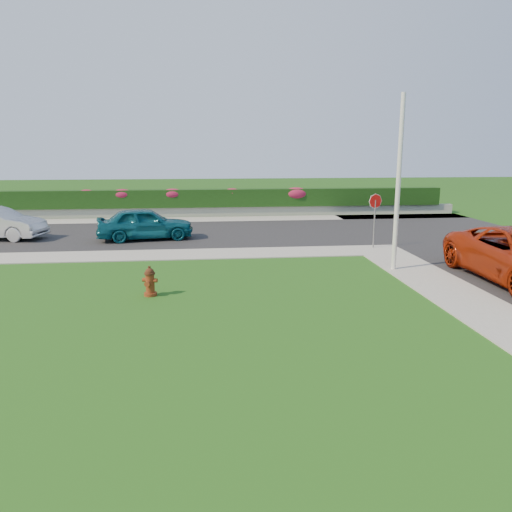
{
  "coord_description": "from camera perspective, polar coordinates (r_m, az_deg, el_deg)",
  "views": [
    {
      "loc": [
        -0.34,
        -10.9,
        4.23
      ],
      "look_at": [
        1.29,
        4.35,
        0.9
      ],
      "focal_mm": 35.0,
      "sensor_mm": 36.0,
      "label": 1
    }
  ],
  "objects": [
    {
      "name": "utility_pole",
      "position": [
        17.87,
        15.95,
        7.88
      ],
      "size": [
        0.16,
        0.16,
        6.03
      ],
      "primitive_type": "cylinder",
      "color": "silver",
      "rests_on": "ground"
    },
    {
      "name": "flower_clump_f",
      "position": [
        32.08,
        4.61,
        7.13
      ],
      "size": [
        1.57,
        1.01,
        0.78
      ],
      "primitive_type": "ellipsoid",
      "color": "#A11B4E",
      "rests_on": "hedge"
    },
    {
      "name": "flower_clump_c",
      "position": [
        31.9,
        -15.03,
        6.82
      ],
      "size": [
        1.3,
        0.84,
        0.65
      ],
      "primitive_type": "ellipsoid",
      "color": "#A11B4E",
      "rests_on": "hedge"
    },
    {
      "name": "sidewalk_beyond",
      "position": [
        30.2,
        -7.29,
        4.14
      ],
      "size": [
        34.0,
        2.0,
        0.04
      ],
      "primitive_type": "cube",
      "color": "gray",
      "rests_on": "ground"
    },
    {
      "name": "retaining_wall",
      "position": [
        31.65,
        -7.26,
        5.02
      ],
      "size": [
        34.0,
        0.4,
        0.6
      ],
      "primitive_type": "cube",
      "color": "gray",
      "rests_on": "ground"
    },
    {
      "name": "flower_clump_e",
      "position": [
        31.57,
        -2.75,
        7.25
      ],
      "size": [
        1.1,
        0.71,
        0.55
      ],
      "primitive_type": "ellipsoid",
      "color": "#A11B4E",
      "rests_on": "hedge"
    },
    {
      "name": "flower_clump_b",
      "position": [
        32.3,
        -18.81,
        6.73
      ],
      "size": [
        1.09,
        0.7,
        0.55
      ],
      "primitive_type": "ellipsoid",
      "color": "#A11B4E",
      "rests_on": "hedge"
    },
    {
      "name": "street_far",
      "position": [
        25.68,
        -16.46,
        2.31
      ],
      "size": [
        26.0,
        8.0,
        0.04
      ],
      "primitive_type": "cube",
      "color": "black",
      "rests_on": "ground"
    },
    {
      "name": "ground",
      "position": [
        11.7,
        -4.07,
        -8.99
      ],
      "size": [
        120.0,
        120.0,
        0.0
      ],
      "primitive_type": "plane",
      "color": "black",
      "rests_on": "ground"
    },
    {
      "name": "sidewalk_far",
      "position": [
        21.11,
        -21.5,
        -0.12
      ],
      "size": [
        24.0,
        2.0,
        0.04
      ],
      "primitive_type": "cube",
      "color": "gray",
      "rests_on": "ground"
    },
    {
      "name": "stop_sign",
      "position": [
        21.81,
        13.45,
        5.32
      ],
      "size": [
        0.62,
        0.18,
        2.35
      ],
      "rotation": [
        0.0,
        0.0,
        -0.13
      ],
      "color": "slate",
      "rests_on": "ground"
    },
    {
      "name": "curb_corner",
      "position": [
        21.62,
        13.89,
        0.66
      ],
      "size": [
        2.0,
        2.0,
        0.04
      ],
      "primitive_type": "cube",
      "color": "gray",
      "rests_on": "ground"
    },
    {
      "name": "sedan_teal",
      "position": [
        23.81,
        -12.54,
        3.64
      ],
      "size": [
        4.6,
        2.41,
        1.49
      ],
      "primitive_type": "imported",
      "rotation": [
        0.0,
        0.0,
        1.73
      ],
      "color": "#0B495A",
      "rests_on": "street_far"
    },
    {
      "name": "flower_clump_d",
      "position": [
        31.58,
        -9.52,
        7.01
      ],
      "size": [
        1.34,
        0.86,
        0.67
      ],
      "primitive_type": "ellipsoid",
      "color": "#A11B4E",
      "rests_on": "hedge"
    },
    {
      "name": "fire_hydrant",
      "position": [
        14.85,
        -12.03,
        -2.9
      ],
      "size": [
        0.46,
        0.44,
        0.88
      ],
      "rotation": [
        0.0,
        0.0,
        -0.32
      ],
      "color": "#57170D",
      "rests_on": "ground"
    },
    {
      "name": "hedge",
      "position": [
        31.66,
        -7.29,
        6.57
      ],
      "size": [
        32.0,
        0.9,
        1.1
      ],
      "primitive_type": "cube",
      "color": "black",
      "rests_on": "retaining_wall"
    }
  ]
}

